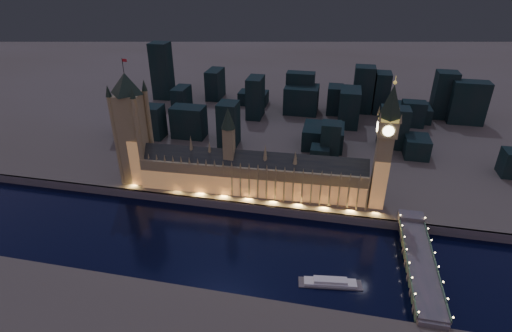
% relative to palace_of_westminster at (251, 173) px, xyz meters
% --- Properties ---
extents(ground_plane, '(2000.00, 2000.00, 0.00)m').
position_rel_palace_of_westminster_xyz_m(ground_plane, '(1.31, -61.74, -26.37)').
color(ground_plane, black).
rests_on(ground_plane, ground).
extents(north_bank, '(2000.00, 960.00, 8.00)m').
position_rel_palace_of_westminster_xyz_m(north_bank, '(1.31, 458.26, -22.37)').
color(north_bank, '#4D4538').
rests_on(north_bank, ground).
extents(embankment_wall, '(2000.00, 2.50, 8.00)m').
position_rel_palace_of_westminster_xyz_m(embankment_wall, '(1.31, -20.74, -22.37)').
color(embankment_wall, '#48504F').
rests_on(embankment_wall, ground).
extents(palace_of_westminster, '(202.00, 28.60, 78.00)m').
position_rel_palace_of_westminster_xyz_m(palace_of_westminster, '(0.00, 0.00, 0.00)').
color(palace_of_westminster, '#978157').
rests_on(palace_of_westminster, north_bank).
extents(victoria_tower, '(31.68, 31.68, 114.38)m').
position_rel_palace_of_westminster_xyz_m(victoria_tower, '(-108.69, 0.17, 38.24)').
color(victoria_tower, '#978157').
rests_on(victoria_tower, north_bank).
extents(elizabeth_tower, '(18.00, 18.00, 111.93)m').
position_rel_palace_of_westminster_xyz_m(elizabeth_tower, '(109.31, 0.18, 44.10)').
color(elizabeth_tower, '#978157').
rests_on(elizabeth_tower, north_bank).
extents(westminster_bridge, '(19.62, 113.00, 15.90)m').
position_rel_palace_of_westminster_xyz_m(westminster_bridge, '(136.27, -65.19, -20.39)').
color(westminster_bridge, '#48504F').
rests_on(westminster_bridge, ground).
extents(river_boat, '(43.47, 15.46, 4.50)m').
position_rel_palace_of_westminster_xyz_m(river_boat, '(76.27, -94.10, -24.81)').
color(river_boat, '#48504F').
rests_on(river_boat, ground).
extents(city_backdrop, '(454.51, 215.63, 81.12)m').
position_rel_palace_of_westminster_xyz_m(city_backdrop, '(30.52, 184.87, 3.93)').
color(city_backdrop, black).
rests_on(city_backdrop, north_bank).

